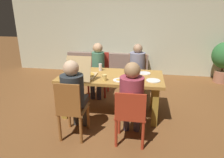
{
  "coord_description": "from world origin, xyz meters",
  "views": [
    {
      "loc": [
        0.59,
        -3.44,
        1.89
      ],
      "look_at": [
        0.0,
        0.1,
        0.65
      ],
      "focal_mm": 32.53,
      "sensor_mm": 36.0,
      "label": 1
    }
  ],
  "objects": [
    {
      "name": "plate_1",
      "position": [
        0.74,
        -0.18,
        0.76
      ],
      "size": [
        0.24,
        0.24,
        0.01
      ],
      "color": "white",
      "rests_on": "dining_table"
    },
    {
      "name": "back_wall",
      "position": [
        0.0,
        2.68,
        1.45
      ],
      "size": [
        7.07,
        0.12,
        2.89
      ],
      "primitive_type": "cube",
      "color": "beige",
      "rests_on": "ground"
    },
    {
      "name": "dining_table",
      "position": [
        0.0,
        0.0,
        0.64
      ],
      "size": [
        1.86,
        0.93,
        0.75
      ],
      "color": "#B07D37",
      "rests_on": "ground"
    },
    {
      "name": "drinking_glass_2",
      "position": [
        -0.58,
        0.23,
        0.81
      ],
      "size": [
        0.07,
        0.07,
        0.12
      ],
      "primitive_type": "cylinder",
      "color": "silver",
      "rests_on": "dining_table"
    },
    {
      "name": "chair_1",
      "position": [
        -0.44,
        0.93,
        0.52
      ],
      "size": [
        0.43,
        0.45,
        0.95
      ],
      "color": "#B52F24",
      "rests_on": "ground"
    },
    {
      "name": "plate_0",
      "position": [
        0.18,
        -0.25,
        0.76
      ],
      "size": [
        0.21,
        0.21,
        0.03
      ],
      "color": "white",
      "rests_on": "dining_table"
    },
    {
      "name": "person_0",
      "position": [
        -0.44,
        -0.76,
        0.71
      ],
      "size": [
        0.34,
        0.52,
        1.21
      ],
      "color": "#3E3C3A",
      "rests_on": "ground"
    },
    {
      "name": "person_2",
      "position": [
        0.43,
        -0.78,
        0.72
      ],
      "size": [
        0.34,
        0.51,
        1.22
      ],
      "color": "#443B4D",
      "rests_on": "ground"
    },
    {
      "name": "chair_2",
      "position": [
        0.43,
        -0.91,
        0.47
      ],
      "size": [
        0.44,
        0.39,
        0.85
      ],
      "color": "#AC351E",
      "rests_on": "ground"
    },
    {
      "name": "person_3",
      "position": [
        0.43,
        0.77,
        0.71
      ],
      "size": [
        0.33,
        0.5,
        1.2
      ],
      "color": "#3E363B",
      "rests_on": "ground"
    },
    {
      "name": "person_1",
      "position": [
        -0.44,
        0.78,
        0.7
      ],
      "size": [
        0.28,
        0.47,
        1.19
      ],
      "color": "#2D2D43",
      "rests_on": "ground"
    },
    {
      "name": "drinking_glass_0",
      "position": [
        -0.06,
        -0.3,
        0.8
      ],
      "size": [
        0.08,
        0.08,
        0.1
      ],
      "primitive_type": "cylinder",
      "color": "#E2C064",
      "rests_on": "dining_table"
    },
    {
      "name": "drinking_glass_1",
      "position": [
        -0.25,
        0.25,
        0.82
      ],
      "size": [
        0.07,
        0.07,
        0.14
      ],
      "primitive_type": "cylinder",
      "color": "silver",
      "rests_on": "dining_table"
    },
    {
      "name": "pizza_box_0",
      "position": [
        -0.47,
        -0.19,
        0.81
      ],
      "size": [
        0.42,
        0.56,
        0.42
      ],
      "color": "tan",
      "rests_on": "dining_table"
    },
    {
      "name": "plate_2",
      "position": [
        0.6,
        0.21,
        0.76
      ],
      "size": [
        0.22,
        0.22,
        0.01
      ],
      "color": "white",
      "rests_on": "dining_table"
    },
    {
      "name": "potted_plant",
      "position": [
        2.64,
        2.17,
        0.67
      ],
      "size": [
        0.63,
        0.63,
        1.09
      ],
      "color": "#B17356",
      "rests_on": "ground"
    },
    {
      "name": "couch",
      "position": [
        -0.4,
        2.06,
        0.27
      ],
      "size": [
        2.16,
        0.9,
        0.79
      ],
      "color": "#856D5F",
      "rests_on": "ground"
    },
    {
      "name": "ground_plane",
      "position": [
        0.0,
        0.0,
        0.0
      ],
      "size": [
        20.0,
        20.0,
        0.0
      ],
      "primitive_type": "plane",
      "color": "brown"
    },
    {
      "name": "chair_0",
      "position": [
        -0.44,
        -0.9,
        0.49
      ],
      "size": [
        0.39,
        0.45,
        0.93
      ],
      "color": "#945B2A",
      "rests_on": "ground"
    },
    {
      "name": "chair_3",
      "position": [
        0.43,
        0.91,
        0.5
      ],
      "size": [
        0.4,
        0.44,
        0.94
      ],
      "color": "#955E3A",
      "rests_on": "ground"
    }
  ]
}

